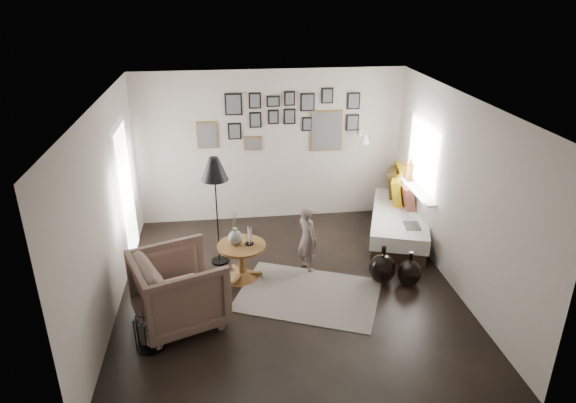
{
  "coord_description": "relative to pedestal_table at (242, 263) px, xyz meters",
  "views": [
    {
      "loc": [
        -0.79,
        -5.93,
        3.91
      ],
      "look_at": [
        0.05,
        0.5,
        1.1
      ],
      "focal_mm": 32.0,
      "sensor_mm": 36.0,
      "label": 1
    }
  ],
  "objects": [
    {
      "name": "candles",
      "position": [
        0.11,
        0.0,
        0.41
      ],
      "size": [
        0.12,
        0.12,
        0.25
      ],
      "color": "black",
      "rests_on": "pedestal_table"
    },
    {
      "name": "wall_front",
      "position": [
        0.62,
        -2.79,
        1.05
      ],
      "size": [
        4.5,
        0.0,
        4.5
      ],
      "primitive_type": "plane",
      "rotation": [
        -1.57,
        0.0,
        0.0
      ],
      "color": "#A3998F",
      "rests_on": "ground"
    },
    {
      "name": "rug",
      "position": [
        0.86,
        -0.55,
        -0.24
      ],
      "size": [
        2.2,
        1.9,
        0.01
      ],
      "primitive_type": "cube",
      "rotation": [
        0.0,
        0.0,
        -0.4
      ],
      "color": "#B2A79C",
      "rests_on": "ground"
    },
    {
      "name": "window_right",
      "position": [
        2.79,
        0.95,
        0.69
      ],
      "size": [
        0.15,
        1.32,
        1.3
      ],
      "color": "white",
      "rests_on": "wall_right"
    },
    {
      "name": "daybed",
      "position": [
        2.62,
        1.06,
        0.06
      ],
      "size": [
        1.46,
        2.16,
        0.99
      ],
      "rotation": [
        0.0,
        0.0,
        -0.33
      ],
      "color": "black",
      "rests_on": "ground"
    },
    {
      "name": "armchair",
      "position": [
        -0.8,
        -0.92,
        0.22
      ],
      "size": [
        1.3,
        1.29,
        0.93
      ],
      "primitive_type": "imported",
      "rotation": [
        0.0,
        0.0,
        1.94
      ],
      "color": "brown",
      "rests_on": "ground"
    },
    {
      "name": "wall_back",
      "position": [
        0.62,
        2.01,
        1.05
      ],
      "size": [
        4.5,
        0.0,
        4.5
      ],
      "primitive_type": "plane",
      "rotation": [
        1.57,
        0.0,
        0.0
      ],
      "color": "#A3998F",
      "rests_on": "ground"
    },
    {
      "name": "magazine_on_daybed",
      "position": [
        2.62,
        0.41,
        0.22
      ],
      "size": [
        0.27,
        0.33,
        0.02
      ],
      "primitive_type": "cube",
      "rotation": [
        0.0,
        0.0,
        -0.15
      ],
      "color": "black",
      "rests_on": "daybed"
    },
    {
      "name": "wall_sconce",
      "position": [
        2.17,
        1.75,
        1.22
      ],
      "size": [
        0.18,
        0.36,
        0.16
      ],
      "color": "white",
      "rests_on": "wall_back"
    },
    {
      "name": "demijohn_small",
      "position": [
        2.28,
        -0.48,
        -0.05
      ],
      "size": [
        0.33,
        0.33,
        0.51
      ],
      "color": "black",
      "rests_on": "ground"
    },
    {
      "name": "gallery_wall",
      "position": [
        0.9,
        2.0,
        1.5
      ],
      "size": [
        2.74,
        0.03,
        1.08
      ],
      "color": "brown",
      "rests_on": "wall_back"
    },
    {
      "name": "door_left",
      "position": [
        -1.62,
        0.81,
        0.8
      ],
      "size": [
        0.0,
        2.14,
        2.14
      ],
      "color": "white",
      "rests_on": "wall_left"
    },
    {
      "name": "ground",
      "position": [
        0.62,
        -0.39,
        -0.25
      ],
      "size": [
        4.8,
        4.8,
        0.0
      ],
      "primitive_type": "plane",
      "color": "black",
      "rests_on": "ground"
    },
    {
      "name": "child",
      "position": [
        0.94,
        0.12,
        0.26
      ],
      "size": [
        0.4,
        0.44,
        1.0
      ],
      "primitive_type": "imported",
      "rotation": [
        0.0,
        0.0,
        2.12
      ],
      "color": "#6A5853",
      "rests_on": "ground"
    },
    {
      "name": "wall_right",
      "position": [
        2.87,
        -0.39,
        1.05
      ],
      "size": [
        0.0,
        4.8,
        4.8
      ],
      "primitive_type": "plane",
      "rotation": [
        1.57,
        0.0,
        -1.57
      ],
      "color": "#A3998F",
      "rests_on": "ground"
    },
    {
      "name": "armchair_cushion",
      "position": [
        -0.77,
        -0.87,
        0.23
      ],
      "size": [
        0.54,
        0.54,
        0.19
      ],
      "primitive_type": "cube",
      "rotation": [
        -0.21,
        0.0,
        0.33
      ],
      "color": "silver",
      "rests_on": "armchair"
    },
    {
      "name": "magazine_basket",
      "position": [
        -1.12,
        -1.37,
        -0.05
      ],
      "size": [
        0.42,
        0.42,
        0.4
      ],
      "rotation": [
        0.0,
        0.0,
        -0.43
      ],
      "color": "black",
      "rests_on": "ground"
    },
    {
      "name": "wall_left",
      "position": [
        -1.63,
        -0.39,
        1.05
      ],
      "size": [
        0.0,
        4.8,
        4.8
      ],
      "primitive_type": "plane",
      "rotation": [
        1.57,
        0.0,
        1.57
      ],
      "color": "#A3998F",
      "rests_on": "ground"
    },
    {
      "name": "ceiling",
      "position": [
        0.62,
        -0.39,
        2.35
      ],
      "size": [
        4.8,
        4.8,
        0.0
      ],
      "primitive_type": "plane",
      "rotation": [
        3.14,
        0.0,
        0.0
      ],
      "color": "white",
      "rests_on": "wall_back"
    },
    {
      "name": "vase",
      "position": [
        -0.08,
        0.02,
        0.43
      ],
      "size": [
        0.19,
        0.19,
        0.48
      ],
      "color": "black",
      "rests_on": "pedestal_table"
    },
    {
      "name": "pedestal_table",
      "position": [
        0.0,
        0.0,
        0.0
      ],
      "size": [
        0.68,
        0.68,
        0.53
      ],
      "rotation": [
        0.0,
        0.0,
        -0.3
      ],
      "color": "brown",
      "rests_on": "ground"
    },
    {
      "name": "demijohn_large",
      "position": [
        1.93,
        -0.36,
        -0.03
      ],
      "size": [
        0.37,
        0.37,
        0.56
      ],
      "color": "black",
      "rests_on": "ground"
    },
    {
      "name": "floor_lamp",
      "position": [
        -0.32,
        0.5,
        1.18
      ],
      "size": [
        0.39,
        0.39,
        1.65
      ],
      "rotation": [
        0.0,
        0.0,
        0.23
      ],
      "color": "black",
      "rests_on": "ground"
    }
  ]
}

